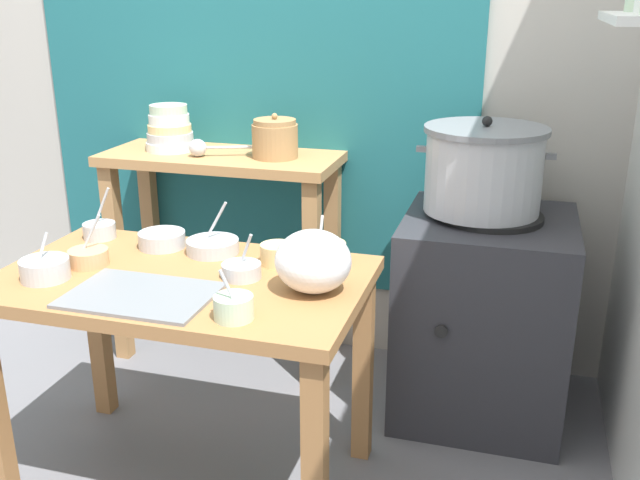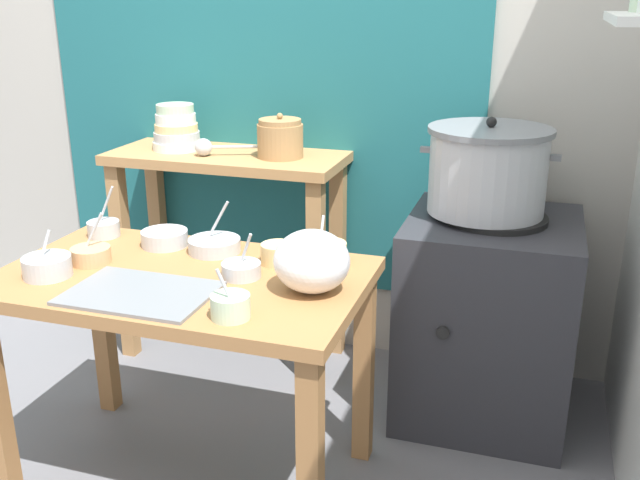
# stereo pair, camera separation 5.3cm
# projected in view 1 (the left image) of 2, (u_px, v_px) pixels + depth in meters

# --- Properties ---
(ground_plane) EXTENTS (9.00, 9.00, 0.00)m
(ground_plane) POSITION_uv_depth(u_px,v_px,m) (189.00, 476.00, 2.35)
(ground_plane) COLOR slate
(wall_back) EXTENTS (4.40, 0.12, 2.60)m
(wall_back) POSITION_uv_depth(u_px,v_px,m) (308.00, 47.00, 2.89)
(wall_back) COLOR #B2ADA3
(wall_back) RESTS_ON ground
(prep_table) EXTENTS (1.10, 0.66, 0.72)m
(prep_table) POSITION_uv_depth(u_px,v_px,m) (183.00, 310.00, 2.14)
(prep_table) COLOR #9E6B3D
(prep_table) RESTS_ON ground
(back_shelf_table) EXTENTS (0.96, 0.40, 0.90)m
(back_shelf_table) POSITION_uv_depth(u_px,v_px,m) (223.00, 206.00, 2.93)
(back_shelf_table) COLOR #B27F4C
(back_shelf_table) RESTS_ON ground
(stove_block) EXTENTS (0.60, 0.61, 0.78)m
(stove_block) POSITION_uv_depth(u_px,v_px,m) (483.00, 316.00, 2.63)
(stove_block) COLOR #2D2D33
(stove_block) RESTS_ON ground
(steamer_pot) EXTENTS (0.48, 0.43, 0.34)m
(steamer_pot) POSITION_uv_depth(u_px,v_px,m) (483.00, 169.00, 2.48)
(steamer_pot) COLOR #B7BABF
(steamer_pot) RESTS_ON stove_block
(clay_pot) EXTENTS (0.18, 0.18, 0.17)m
(clay_pot) POSITION_uv_depth(u_px,v_px,m) (275.00, 139.00, 2.77)
(clay_pot) COLOR #A37A4C
(clay_pot) RESTS_ON back_shelf_table
(bowl_stack_enamel) EXTENTS (0.20, 0.20, 0.19)m
(bowl_stack_enamel) POSITION_uv_depth(u_px,v_px,m) (170.00, 130.00, 2.90)
(bowl_stack_enamel) COLOR silver
(bowl_stack_enamel) RESTS_ON back_shelf_table
(ladle) EXTENTS (0.27, 0.13, 0.07)m
(ladle) POSITION_uv_depth(u_px,v_px,m) (201.00, 148.00, 2.80)
(ladle) COLOR #B7BABF
(ladle) RESTS_ON back_shelf_table
(serving_tray) EXTENTS (0.40, 0.28, 0.01)m
(serving_tray) POSITION_uv_depth(u_px,v_px,m) (141.00, 295.00, 1.96)
(serving_tray) COLOR slate
(serving_tray) RESTS_ON prep_table
(plastic_bag) EXTENTS (0.22, 0.20, 0.18)m
(plastic_bag) POSITION_uv_depth(u_px,v_px,m) (313.00, 261.00, 1.97)
(plastic_bag) COLOR white
(plastic_bag) RESTS_ON prep_table
(prep_bowl_0) EXTENTS (0.11, 0.11, 0.06)m
(prep_bowl_0) POSITION_uv_depth(u_px,v_px,m) (278.00, 253.00, 2.19)
(prep_bowl_0) COLOR #E5C684
(prep_bowl_0) RESTS_ON prep_table
(prep_bowl_1) EXTENTS (0.14, 0.14, 0.14)m
(prep_bowl_1) POSITION_uv_depth(u_px,v_px,m) (45.00, 268.00, 2.07)
(prep_bowl_1) COLOR #B7BABF
(prep_bowl_1) RESTS_ON prep_table
(prep_bowl_2) EXTENTS (0.17, 0.17, 0.17)m
(prep_bowl_2) POSITION_uv_depth(u_px,v_px,m) (213.00, 245.00, 2.28)
(prep_bowl_2) COLOR #B7BABF
(prep_bowl_2) RESTS_ON prep_table
(prep_bowl_3) EXTENTS (0.13, 0.13, 0.14)m
(prep_bowl_3) POSITION_uv_depth(u_px,v_px,m) (325.00, 252.00, 2.20)
(prep_bowl_3) COLOR #E5C684
(prep_bowl_3) RESTS_ON prep_table
(prep_bowl_4) EXTENTS (0.15, 0.15, 0.05)m
(prep_bowl_4) POSITION_uv_depth(u_px,v_px,m) (162.00, 239.00, 2.34)
(prep_bowl_4) COLOR #B7BABF
(prep_bowl_4) RESTS_ON prep_table
(prep_bowl_5) EXTENTS (0.12, 0.12, 0.14)m
(prep_bowl_5) POSITION_uv_depth(u_px,v_px,m) (242.00, 270.00, 2.08)
(prep_bowl_5) COLOR #B7BABF
(prep_bowl_5) RESTS_ON prep_table
(prep_bowl_6) EXTENTS (0.10, 0.10, 0.14)m
(prep_bowl_6) POSITION_uv_depth(u_px,v_px,m) (233.00, 306.00, 1.82)
(prep_bowl_6) COLOR #B7D1AD
(prep_bowl_6) RESTS_ON prep_table
(prep_bowl_7) EXTENTS (0.11, 0.11, 0.18)m
(prep_bowl_7) POSITION_uv_depth(u_px,v_px,m) (99.00, 229.00, 2.42)
(prep_bowl_7) COLOR #B7BABF
(prep_bowl_7) RESTS_ON prep_table
(prep_bowl_8) EXTENTS (0.12, 0.12, 0.16)m
(prep_bowl_8) POSITION_uv_depth(u_px,v_px,m) (88.00, 256.00, 2.18)
(prep_bowl_8) COLOR tan
(prep_bowl_8) RESTS_ON prep_table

